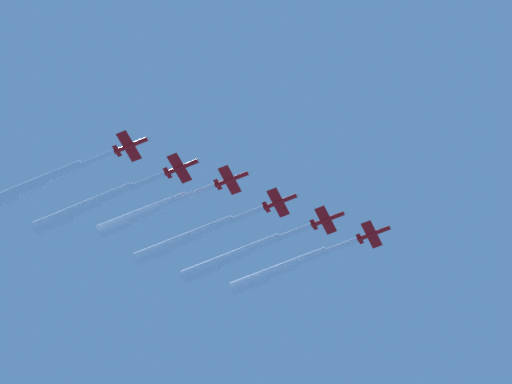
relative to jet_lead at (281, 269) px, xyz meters
The scene contains 6 objects.
jet_lead is the anchor object (origin of this frame).
jet_port_inner 13.42m from the jet_lead, 75.31° to the right, with size 28.05×40.05×3.68m.
jet_starboard_inner 26.55m from the jet_lead, 73.88° to the right, with size 27.64×40.09×3.71m.
jet_port_mid 38.42m from the jet_lead, 70.94° to the right, with size 25.36×37.52×3.67m.
jet_starboard_mid 52.98m from the jet_lead, 74.09° to the right, with size 27.94×40.59×3.67m.
jet_port_outer 66.80m from the jet_lead, 74.35° to the right, with size 28.22×41.94×3.67m.
Camera 1 is at (131.49, -17.41, -44.96)m, focal length 71.26 mm.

